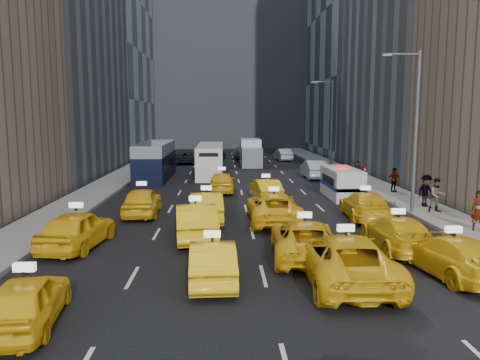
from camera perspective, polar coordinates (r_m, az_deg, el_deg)
The scene contains 38 objects.
ground at distance 14.65m, azimuth 3.56°, elevation -14.15°, with size 160.00×160.00×0.00m, color black.
sidewalk_west at distance 39.95m, azimuth -15.34°, elevation -0.29°, with size 3.00×90.00×0.15m, color gray.
sidewalk_east at distance 40.68m, azimuth 14.84°, elevation -0.13°, with size 3.00×90.00×0.15m, color gray.
curb_west at distance 39.64m, azimuth -13.30°, elevation -0.26°, with size 0.15×90.00×0.18m, color slate.
curb_east at distance 40.27m, azimuth 12.87°, elevation -0.12°, with size 0.15×90.00×0.18m, color slate.
building_west_far at distance 71.87m, azimuth -18.69°, elevation 19.83°, with size 16.00×22.00×42.00m, color #2D3847.
building_backdrop at distance 86.76m, azimuth -1.30°, elevation 17.38°, with size 30.00×12.00×40.00m, color slate.
streetlight_near at distance 27.64m, azimuth 20.44°, elevation 6.14°, with size 2.15×0.22×9.00m.
streetlight_far at distance 46.74m, azimuth 10.97°, elevation 6.93°, with size 2.15×0.22×9.00m.
taxi_4 at distance 13.78m, azimuth -24.57°, elevation -13.23°, with size 1.63×4.05×1.38m, color yellow.
taxi_5 at distance 15.80m, azimuth -3.38°, elevation -9.81°, with size 1.48×4.24×1.40m, color yellow.
taxi_6 at distance 16.03m, azimuth 12.66°, elevation -9.31°, with size 2.69×5.84×1.62m, color yellow.
taxi_7 at distance 17.91m, azimuth 24.42°, elevation -8.37°, with size 1.97×4.84×1.40m, color yellow.
taxi_8 at distance 20.72m, azimuth -19.23°, elevation -5.68°, with size 1.90×4.71×1.61m, color yellow.
taxi_9 at distance 21.09m, azimuth -5.44°, elevation -5.02°, with size 1.72×4.94×1.63m, color yellow.
taxi_10 at distance 18.48m, azimuth 7.82°, elevation -7.13°, with size 2.45×5.31×1.48m, color yellow.
taxi_11 at distance 20.42m, azimuth 18.63°, elevation -6.15°, with size 1.96×4.83×1.40m, color yellow.
taxi_12 at distance 26.53m, azimuth -11.85°, elevation -2.57°, with size 1.86×4.63×1.58m, color yellow.
taxi_13 at distance 24.61m, azimuth -4.11°, elevation -3.25°, with size 1.64×4.71×1.55m, color yellow.
taxi_14 at distance 24.28m, azimuth 4.11°, elevation -3.41°, with size 2.57×5.58×1.55m, color yellow.
taxi_15 at distance 26.00m, azimuth 14.97°, elevation -3.01°, with size 2.05×5.04×1.46m, color yellow.
taxi_16 at distance 33.91m, azimuth -2.23°, elevation -0.24°, with size 1.79×4.46×1.52m, color yellow.
taxi_17 at distance 30.78m, azimuth 3.16°, elevation -1.17°, with size 1.48×4.25×1.40m, color yellow.
nypd_van at distance 32.42m, azimuth 12.29°, elevation -0.41°, with size 2.16×5.07×2.14m.
double_decker at distance 42.15m, azimuth -10.22°, elevation 2.30°, with size 2.96×10.91×3.14m.
city_bus at distance 44.16m, azimuth -3.64°, elevation 2.45°, with size 3.54×11.18×2.84m.
box_truck at distance 52.49m, azimuth 1.31°, elevation 3.34°, with size 2.90×6.64×2.94m.
misc_car_0 at distance 42.07m, azimuth 9.02°, elevation 1.30°, with size 1.73×4.95×1.63m, color #B0B2B8.
misc_car_1 at distance 55.07m, azimuth -6.75°, elevation 2.72°, with size 2.33×5.06×1.41m, color black.
misc_car_2 at distance 60.99m, azimuth 0.26°, elevation 3.33°, with size 2.18×5.37×1.56m, color slate.
misc_car_3 at distance 59.20m, azimuth -2.69°, elevation 3.15°, with size 1.74×4.34×1.48m, color black.
misc_car_4 at distance 58.77m, azimuth 5.28°, elevation 3.10°, with size 1.57×4.52×1.49m, color #ACB0B4.
pedestrian_0 at distance 24.55m, azimuth 27.13°, elevation -3.35°, with size 0.69×0.46×1.90m, color gray.
pedestrian_1 at distance 28.35m, azimuth 22.89°, elevation -1.72°, with size 0.92×0.51×1.90m, color gray.
pedestrian_2 at distance 29.86m, azimuth 21.74°, elevation -1.21°, with size 1.23×0.51×1.90m, color gray.
pedestrian_3 at distance 34.84m, azimuth 18.24°, elevation 0.01°, with size 1.01×0.46×1.72m, color gray.
pedestrian_4 at distance 37.06m, azimuth 14.84°, elevation 0.45°, with size 0.76×0.41×1.56m, color gray.
pedestrian_5 at distance 40.30m, azimuth 14.14°, elevation 1.09°, with size 1.50×0.43×1.62m, color gray.
Camera 1 is at (-1.40, -13.52, 5.46)m, focal length 35.00 mm.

